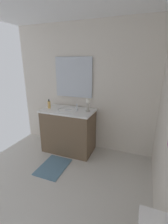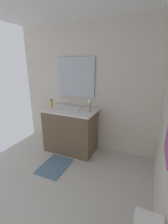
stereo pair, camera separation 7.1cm
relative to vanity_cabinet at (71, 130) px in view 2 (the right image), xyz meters
The scene contains 8 objects.
floor 1.28m from the vanity_cabinet, ahead, with size 3.01×2.85×0.02m, color beige.
wall_left 0.88m from the vanity_cabinet, 149.84° to the left, with size 0.04×2.85×2.45m, color silver.
vanity_cabinet is the anchor object (origin of this frame).
sink_basin 0.39m from the vanity_cabinet, 90.00° to the left, with size 0.40×0.40×0.24m.
mirror 1.06m from the vanity_cabinet, behind, with size 0.02×0.77×0.78m, color silver.
candle_holder_tall 0.68m from the vanity_cabinet, 97.51° to the left, with size 0.09×0.09×0.24m.
soap_bottle 0.65m from the vanity_cabinet, 85.85° to the right, with size 0.06×0.06×0.18m.
bath_mat 0.76m from the vanity_cabinet, ahead, with size 0.60×0.44×0.02m, color slate.
Camera 2 is at (1.37, 1.21, 1.75)m, focal length 25.22 mm.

